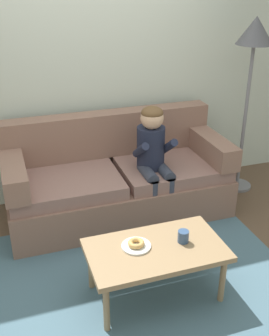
{
  "coord_description": "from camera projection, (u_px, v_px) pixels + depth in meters",
  "views": [
    {
      "loc": [
        -0.84,
        -2.6,
        2.2
      ],
      "look_at": [
        0.19,
        0.45,
        0.65
      ],
      "focal_mm": 44.42,
      "sensor_mm": 36.0,
      "label": 1
    }
  ],
  "objects": [
    {
      "name": "area_rug",
      "position": [
        140.0,
        284.0,
        3.2
      ],
      "size": [
        2.4,
        1.97,
        0.01
      ],
      "primitive_type": "cube",
      "color": "#476675",
      "rests_on": "ground"
    },
    {
      "name": "ground",
      "position": [
        130.0,
        265.0,
        3.42
      ],
      "size": [
        10.0,
        10.0,
        0.0
      ],
      "primitive_type": "plane",
      "color": "brown"
    },
    {
      "name": "coffee_table",
      "position": [
        156.0,
        253.0,
        2.95
      ],
      "size": [
        0.98,
        0.56,
        0.42
      ],
      "color": "#937551",
      "rests_on": "ground"
    },
    {
      "name": "mug",
      "position": [
        183.0,
        236.0,
        2.97
      ],
      "size": [
        0.08,
        0.08,
        0.09
      ],
      "primitive_type": "cylinder",
      "color": "#334C72",
      "rests_on": "coffee_table"
    },
    {
      "name": "plate",
      "position": [
        136.0,
        246.0,
        2.93
      ],
      "size": [
        0.21,
        0.21,
        0.01
      ],
      "primitive_type": "cylinder",
      "color": "white",
      "rests_on": "coffee_table"
    },
    {
      "name": "wall_back",
      "position": [
        85.0,
        60.0,
        4.01
      ],
      "size": [
        8.0,
        0.1,
        2.8
      ],
      "primitive_type": "cube",
      "color": "beige",
      "rests_on": "ground"
    },
    {
      "name": "couch",
      "position": [
        117.0,
        180.0,
        4.04
      ],
      "size": [
        2.1,
        0.9,
        0.94
      ],
      "color": "#846051",
      "rests_on": "ground"
    },
    {
      "name": "floor_lamp",
      "position": [
        253.0,
        48.0,
        3.99
      ],
      "size": [
        0.36,
        0.36,
        1.8
      ],
      "color": "slate",
      "rests_on": "ground"
    },
    {
      "name": "donut",
      "position": [
        136.0,
        243.0,
        2.92
      ],
      "size": [
        0.13,
        0.13,
        0.04
      ],
      "primitive_type": "torus",
      "rotation": [
        0.0,
        0.0,
        3.07
      ],
      "color": "tan",
      "rests_on": "plate"
    },
    {
      "name": "person_child",
      "position": [
        154.0,
        154.0,
        3.8
      ],
      "size": [
        0.34,
        0.58,
        1.1
      ],
      "color": "#1E2338",
      "rests_on": "ground"
    }
  ]
}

